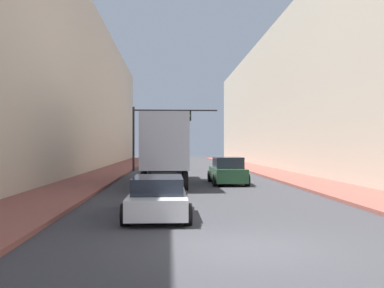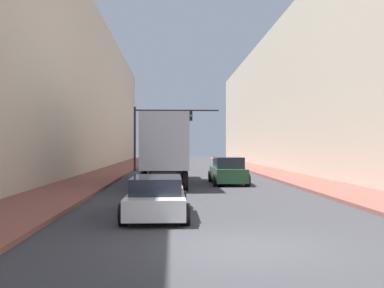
{
  "view_description": "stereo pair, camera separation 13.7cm",
  "coord_description": "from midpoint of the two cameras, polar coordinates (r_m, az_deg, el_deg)",
  "views": [
    {
      "loc": [
        -1.73,
        -9.5,
        2.28
      ],
      "look_at": [
        -0.59,
        11.89,
        2.39
      ],
      "focal_mm": 40.0,
      "sensor_mm": 36.0,
      "label": 1
    },
    {
      "loc": [
        -1.59,
        -9.51,
        2.28
      ],
      "look_at": [
        -0.59,
        11.89,
        2.39
      ],
      "focal_mm": 40.0,
      "sensor_mm": 36.0,
      "label": 2
    }
  ],
  "objects": [
    {
      "name": "suv_car",
      "position": [
        25.9,
        4.95,
        -3.63
      ],
      "size": [
        2.05,
        4.63,
        1.63
      ],
      "color": "#234C2D",
      "rests_on": "ground"
    },
    {
      "name": "traffic_signal_gantry",
      "position": [
        39.52,
        -4.64,
        2.45
      ],
      "size": [
        7.83,
        0.35,
        5.89
      ],
      "color": "black",
      "rests_on": "ground"
    },
    {
      "name": "ground_plane",
      "position": [
        9.91,
        7.24,
        -13.57
      ],
      "size": [
        200.0,
        200.0,
        0.0
      ],
      "primitive_type": "plane",
      "color": "#38383D"
    },
    {
      "name": "building_right",
      "position": [
        41.92,
        15.72,
        6.4
      ],
      "size": [
        6.0,
        80.0,
        14.31
      ],
      "color": "#BCB29E",
      "rests_on": "ground"
    },
    {
      "name": "sedan_car",
      "position": [
        14.1,
        -4.45,
        -7.03
      ],
      "size": [
        2.03,
        4.76,
        1.29
      ],
      "color": "silver",
      "rests_on": "ground"
    },
    {
      "name": "semi_truck",
      "position": [
        26.05,
        -3.36,
        -0.43
      ],
      "size": [
        2.42,
        11.51,
        3.96
      ],
      "color": "#B2B7C1",
      "rests_on": "ground"
    },
    {
      "name": "sidewalk_left",
      "position": [
        39.9,
        -10.12,
        -3.46
      ],
      "size": [
        3.32,
        80.0,
        0.15
      ],
      "color": "brown",
      "rests_on": "ground"
    },
    {
      "name": "building_left",
      "position": [
        41.05,
        -16.63,
        7.09
      ],
      "size": [
        6.0,
        80.0,
        15.09
      ],
      "color": "beige",
      "rests_on": "ground"
    },
    {
      "name": "sidewalk_right",
      "position": [
        40.46,
        9.45,
        -3.41
      ],
      "size": [
        3.32,
        80.0,
        0.15
      ],
      "color": "brown",
      "rests_on": "ground"
    }
  ]
}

